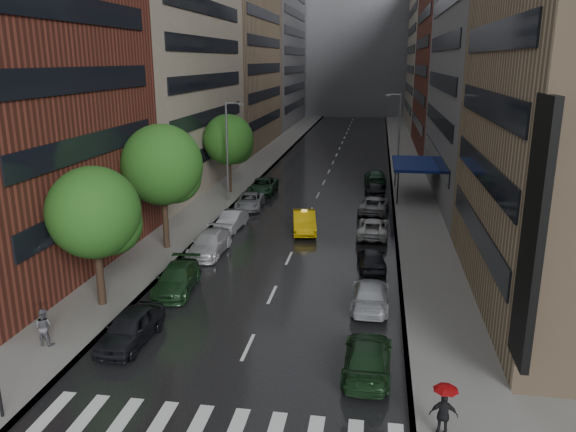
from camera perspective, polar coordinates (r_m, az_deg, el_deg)
name	(u,v)px	position (r m, az deg, el deg)	size (l,w,h in m)	color
ground	(225,398)	(22.95, -6.45, -17.87)	(220.00, 220.00, 0.00)	gray
road	(332,165)	(69.75, 4.46, 5.14)	(14.00, 140.00, 0.01)	black
sidewalk_left	(260,163)	(71.01, -2.83, 5.41)	(4.00, 140.00, 0.15)	gray
sidewalk_right	(406,167)	(69.62, 11.89, 4.89)	(4.00, 140.00, 0.15)	gray
crosswalk	(215,430)	(21.33, -7.41, -20.80)	(13.15, 2.80, 0.01)	silver
buildings_left	(228,34)	(79.90, -6.07, 17.94)	(8.00, 108.00, 38.00)	maroon
buildings_right	(460,39)	(75.74, 17.05, 16.78)	(8.05, 109.10, 36.00)	#937A5B
building_far	(357,44)	(136.54, 7.07, 16.91)	(40.00, 14.00, 32.00)	slate
tree_near	(94,213)	(30.03, -19.11, 0.31)	(4.72, 4.72, 7.53)	#382619
tree_mid	(162,165)	(38.22, -12.67, 5.08)	(5.40, 5.40, 8.60)	#382619
tree_far	(228,140)	(54.22, -6.08, 7.70)	(4.82, 4.82, 7.68)	#382619
taxi	(304,222)	(42.48, 1.66, -0.58)	(1.66, 4.77, 1.57)	yellow
parked_cars_left	(224,228)	(41.29, -6.54, -1.25)	(2.56, 35.42, 1.54)	black
parked_cars_right	(373,224)	(42.66, 8.66, -0.79)	(2.83, 42.41, 1.51)	#173319
ped_black_umbrella	(43,320)	(27.84, -23.65, -9.61)	(0.96, 0.98, 2.09)	#56555A
ped_red_umbrella	(444,405)	(20.73, 15.61, -18.05)	(0.97, 0.82, 2.01)	black
street_lamp_left	(228,149)	(50.73, -6.12, 6.75)	(1.74, 0.22, 9.00)	gray
street_lamp_right	(399,132)	(63.90, 11.16, 8.37)	(1.74, 0.22, 9.00)	gray
awning	(414,164)	(54.34, 12.72, 5.17)	(4.00, 8.00, 3.12)	navy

